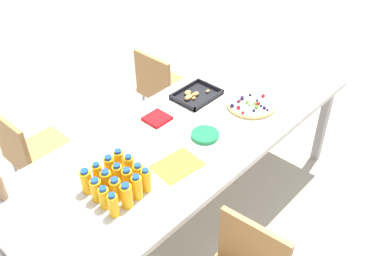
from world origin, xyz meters
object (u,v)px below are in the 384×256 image
at_px(juice_bottle_15, 119,161).
at_px(juice_bottle_12, 86,181).
at_px(juice_bottle_3, 146,180).
at_px(paper_folder, 177,165).
at_px(juice_bottle_6, 128,180).
at_px(fruit_pizza, 251,104).
at_px(chair_far_left, 33,152).
at_px(juice_bottle_14, 110,167).
at_px(juice_bottle_5, 116,189).
at_px(plate_stack, 205,135).
at_px(juice_bottle_13, 98,174).
at_px(juice_bottle_10, 118,175).
at_px(juice_bottle_0, 113,205).
at_px(juice_bottle_8, 96,190).
at_px(juice_bottle_2, 137,187).
at_px(juice_bottle_7, 139,174).
at_px(party_table, 189,138).
at_px(juice_bottle_11, 130,167).
at_px(snack_tray, 196,95).
at_px(cardboard_tube, 1,188).
at_px(juice_bottle_4, 104,198).
at_px(chair_far_right, 164,87).
at_px(juice_bottle_1, 127,196).
at_px(napkin_stack, 157,118).
at_px(juice_bottle_9, 107,182).

bearing_deg(juice_bottle_15, juice_bottle_12, 179.00).
bearing_deg(juice_bottle_3, paper_folder, 2.18).
xyz_separation_m(juice_bottle_6, fruit_pizza, (1.08, -0.02, -0.06)).
bearing_deg(fruit_pizza, chair_far_left, 139.41).
distance_m(juice_bottle_14, juice_bottle_15, 0.07).
relative_size(juice_bottle_5, paper_folder, 0.54).
height_order(juice_bottle_14, plate_stack, juice_bottle_14).
bearing_deg(juice_bottle_13, juice_bottle_10, -47.99).
relative_size(juice_bottle_0, juice_bottle_5, 1.03).
xyz_separation_m(juice_bottle_0, juice_bottle_8, (0.01, 0.15, -0.00)).
relative_size(juice_bottle_2, juice_bottle_3, 1.03).
height_order(juice_bottle_7, fruit_pizza, juice_bottle_7).
distance_m(party_table, juice_bottle_5, 0.70).
bearing_deg(fruit_pizza, juice_bottle_11, 175.08).
height_order(chair_far_left, juice_bottle_11, juice_bottle_11).
relative_size(juice_bottle_10, juice_bottle_14, 0.95).
distance_m(juice_bottle_3, juice_bottle_13, 0.26).
xyz_separation_m(juice_bottle_3, juice_bottle_5, (-0.15, 0.07, -0.00)).
height_order(juice_bottle_13, fruit_pizza, juice_bottle_13).
xyz_separation_m(juice_bottle_12, snack_tray, (1.06, 0.18, -0.06)).
distance_m(chair_far_left, cardboard_tube, 0.74).
height_order(juice_bottle_4, snack_tray, juice_bottle_4).
bearing_deg(fruit_pizza, juice_bottle_5, 179.30).
xyz_separation_m(juice_bottle_6, juice_bottle_7, (0.07, -0.01, -0.00)).
bearing_deg(juice_bottle_0, juice_bottle_7, 17.28).
distance_m(chair_far_right, paper_folder, 1.28).
relative_size(chair_far_right, juice_bottle_3, 5.66).
height_order(juice_bottle_1, juice_bottle_11, juice_bottle_11).
distance_m(juice_bottle_3, juice_bottle_12, 0.31).
bearing_deg(juice_bottle_6, juice_bottle_1, -133.77).
xyz_separation_m(juice_bottle_1, fruit_pizza, (1.16, 0.06, -0.06)).
xyz_separation_m(chair_far_left, paper_folder, (0.36, -1.02, 0.25)).
xyz_separation_m(juice_bottle_7, fruit_pizza, (1.01, -0.01, -0.05)).
distance_m(juice_bottle_5, paper_folder, 0.40).
xyz_separation_m(juice_bottle_7, napkin_stack, (0.47, 0.35, -0.05)).
relative_size(chair_far_right, juice_bottle_9, 5.54).
distance_m(juice_bottle_3, plate_stack, 0.56).
bearing_deg(plate_stack, juice_bottle_1, -173.78).
height_order(juice_bottle_15, cardboard_tube, cardboard_tube).
bearing_deg(cardboard_tube, chair_far_left, 51.20).
height_order(party_table, juice_bottle_11, juice_bottle_11).
bearing_deg(juice_bottle_14, fruit_pizza, -8.66).
height_order(juice_bottle_13, napkin_stack, juice_bottle_13).
distance_m(juice_bottle_3, juice_bottle_15, 0.22).
relative_size(chair_far_right, cardboard_tube, 5.45).
relative_size(juice_bottle_2, napkin_stack, 1.00).
distance_m(chair_far_left, juice_bottle_1, 1.08).
relative_size(juice_bottle_10, paper_folder, 0.54).
distance_m(juice_bottle_6, juice_bottle_12, 0.21).
xyz_separation_m(juice_bottle_1, juice_bottle_2, (0.08, 0.01, 0.00)).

